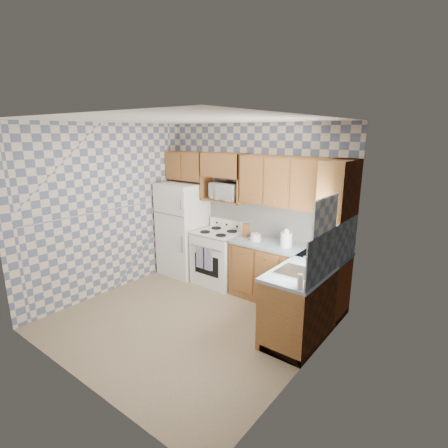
{
  "coord_description": "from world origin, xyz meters",
  "views": [
    {
      "loc": [
        3.06,
        -3.17,
        2.55
      ],
      "look_at": [
        0.05,
        0.75,
        1.25
      ],
      "focal_mm": 28.0,
      "sensor_mm": 36.0,
      "label": 1
    }
  ],
  "objects_px": {
    "refrigerator": "(183,229)",
    "microwave": "(226,191)",
    "stove_body": "(219,258)",
    "electric_kettle": "(286,240)"
  },
  "relations": [
    {
      "from": "refrigerator",
      "to": "electric_kettle",
      "type": "xyz_separation_m",
      "value": [
        2.09,
        0.01,
        0.19
      ]
    },
    {
      "from": "refrigerator",
      "to": "microwave",
      "type": "xyz_separation_m",
      "value": [
        0.84,
        0.2,
        0.75
      ]
    },
    {
      "from": "electric_kettle",
      "to": "refrigerator",
      "type": "bearing_deg",
      "value": -179.73
    },
    {
      "from": "stove_body",
      "to": "electric_kettle",
      "type": "bearing_deg",
      "value": -0.68
    },
    {
      "from": "stove_body",
      "to": "refrigerator",
      "type": "bearing_deg",
      "value": -178.22
    },
    {
      "from": "refrigerator",
      "to": "electric_kettle",
      "type": "relative_size",
      "value": 7.83
    },
    {
      "from": "microwave",
      "to": "electric_kettle",
      "type": "height_order",
      "value": "microwave"
    },
    {
      "from": "stove_body",
      "to": "microwave",
      "type": "xyz_separation_m",
      "value": [
        0.03,
        0.17,
        1.14
      ]
    },
    {
      "from": "stove_body",
      "to": "microwave",
      "type": "relative_size",
      "value": 1.74
    },
    {
      "from": "stove_body",
      "to": "electric_kettle",
      "type": "relative_size",
      "value": 4.2
    }
  ]
}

